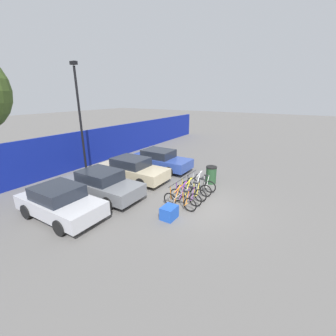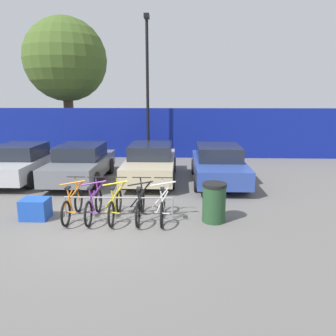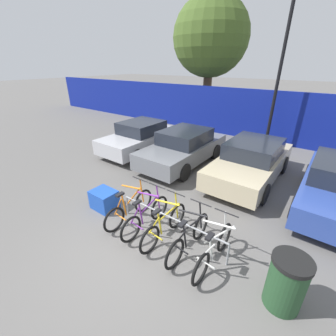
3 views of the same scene
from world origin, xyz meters
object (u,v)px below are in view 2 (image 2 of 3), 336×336
Objects in this scene: car_silver at (21,163)px; bike_rack at (118,200)px; trash_bin at (214,202)px; bicycle_yellow at (115,206)px; bicycle_white at (163,206)px; cargo_crate at (35,209)px; lamp_post at (147,83)px; bicycle_black at (140,206)px; bicycle_orange at (72,205)px; bicycle_purple at (94,205)px; car_grey at (81,163)px; car_beige at (151,162)px; car_blue at (218,164)px; tree_behind_hoarding at (66,60)px.

bike_rack is at bearing -40.34° from car_silver.
car_silver is 8.10m from trash_bin.
bicycle_white is (1.26, 0.00, 0.00)m from bicycle_yellow.
bicycle_yellow is 2.14m from cargo_crate.
lamp_post reaches higher than bicycle_white.
bicycle_white is (0.60, 0.00, 0.00)m from bicycle_black.
bike_rack is at bearing 6.40° from bicycle_orange.
bike_rack is 1.22m from bicycle_white.
bicycle_white reaches higher than cargo_crate.
bicycle_purple is 8.71m from lamp_post.
car_grey reaches higher than bicycle_black.
car_beige reaches higher than cargo_crate.
bike_rack is 2.21m from cargo_crate.
bicycle_yellow is (1.15, 0.00, 0.00)m from bicycle_orange.
car_silver is (-3.86, 3.96, 0.31)m from bicycle_purple.
lamp_post reaches higher than car_beige.
bicycle_purple is (-0.63, -0.15, -0.10)m from bike_rack.
trash_bin is (-0.56, -4.02, -0.17)m from car_blue.
bicycle_black is at bearing -55.41° from car_grey.
bicycle_purple is at bearing -133.30° from car_blue.
lamp_post is (1.27, 7.97, 3.43)m from bicycle_orange.
tree_behind_hoarding is at bearing 111.28° from car_grey.
bicycle_orange is at bearing 2.43° from cargo_crate.
bike_rack is 0.39× the size of tree_behind_hoarding.
bicycle_purple is at bearing -45.77° from car_silver.
bicycle_black is 0.25× the size of lamp_post.
trash_bin is 1.47× the size of cargo_crate.
tree_behind_hoarding reaches higher than car_silver.
car_blue is at bearing 37.10° from cargo_crate.
bike_rack is 0.69× the size of car_grey.
bike_rack is at bearing 175.36° from trash_bin.
car_silver is (-5.10, 3.96, 0.31)m from bicycle_black.
tree_behind_hoarding is at bearing 129.10° from car_beige.
tree_behind_hoarding reaches higher than car_beige.
car_silver and car_blue have the same top height.
tree_behind_hoarding is (-7.33, 10.83, 4.63)m from trash_bin.
bike_rack reaches higher than cargo_crate.
bicycle_white is 1.34m from trash_bin.
bicycle_white is at bearing -0.64° from bicycle_orange.
car_beige is (-0.69, 4.25, 0.31)m from bicycle_white.
lamp_post is at bearing 80.29° from bicycle_orange.
bicycle_yellow is (-0.06, -0.15, -0.10)m from bike_rack.
bicycle_yellow is 0.66m from bicycle_black.
car_blue is (1.89, 3.96, 0.31)m from bicycle_white.
bicycle_yellow is 1.26m from bicycle_white.
bicycle_black is at bearing -37.86° from car_silver.
bike_rack is at bearing 164.41° from bicycle_black.
bike_rack is 4.14m from car_beige.
trash_bin is at bearing -64.85° from car_beige.
car_silver reaches higher than bicycle_yellow.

